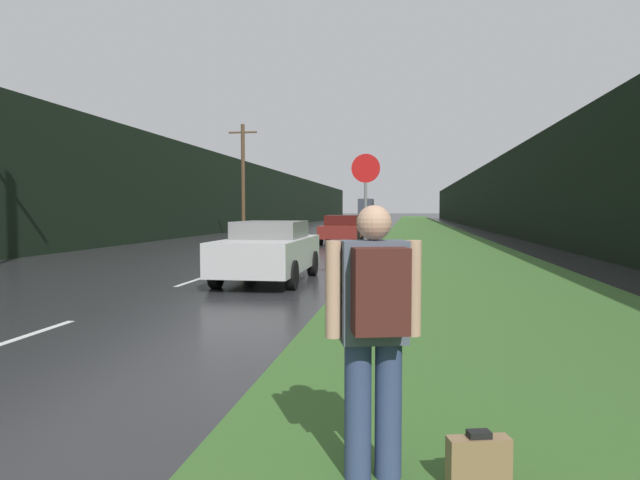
# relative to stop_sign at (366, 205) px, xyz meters

# --- Properties ---
(grass_verge) EXTENTS (6.00, 240.00, 0.02)m
(grass_verge) POSITION_rel_stop_sign_xyz_m (2.50, 28.01, -1.83)
(grass_verge) COLOR #386028
(grass_verge) RESTS_ON ground_plane
(lane_stripe_b) EXTENTS (0.12, 3.00, 0.01)m
(lane_stripe_b) POSITION_rel_stop_sign_xyz_m (-4.15, -6.81, -1.84)
(lane_stripe_b) COLOR silver
(lane_stripe_b) RESTS_ON ground_plane
(lane_stripe_c) EXTENTS (0.12, 3.00, 0.01)m
(lane_stripe_c) POSITION_rel_stop_sign_xyz_m (-4.15, 0.19, -1.84)
(lane_stripe_c) COLOR silver
(lane_stripe_c) RESTS_ON ground_plane
(lane_stripe_d) EXTENTS (0.12, 3.00, 0.01)m
(lane_stripe_d) POSITION_rel_stop_sign_xyz_m (-4.15, 7.19, -1.84)
(lane_stripe_d) COLOR silver
(lane_stripe_d) RESTS_ON ground_plane
(lane_stripe_e) EXTENTS (0.12, 3.00, 0.01)m
(lane_stripe_e) POSITION_rel_stop_sign_xyz_m (-4.15, 14.19, -1.84)
(lane_stripe_e) COLOR silver
(lane_stripe_e) RESTS_ON ground_plane
(treeline_far_side) EXTENTS (2.00, 140.00, 5.91)m
(treeline_far_side) POSITION_rel_stop_sign_xyz_m (-13.81, 38.01, 1.12)
(treeline_far_side) COLOR black
(treeline_far_side) RESTS_ON ground_plane
(treeline_near_side) EXTENTS (2.00, 140.00, 5.61)m
(treeline_near_side) POSITION_rel_stop_sign_xyz_m (8.50, 38.01, 0.97)
(treeline_near_side) COLOR black
(treeline_near_side) RESTS_ON ground_plane
(utility_pole_far) EXTENTS (1.80, 0.24, 7.05)m
(utility_pole_far) POSITION_rel_stop_sign_xyz_m (-9.23, 21.27, 1.81)
(utility_pole_far) COLOR #4C3823
(utility_pole_far) RESTS_ON ground_plane
(stop_sign) EXTENTS (0.67, 0.07, 3.02)m
(stop_sign) POSITION_rel_stop_sign_xyz_m (0.00, 0.00, 0.00)
(stop_sign) COLOR slate
(stop_sign) RESTS_ON ground_plane
(hitchhiker_with_backpack) EXTENTS (0.59, 0.49, 1.75)m
(hitchhiker_with_backpack) POSITION_rel_stop_sign_xyz_m (0.78, -9.84, -0.84)
(hitchhiker_with_backpack) COLOR navy
(hitchhiker_with_backpack) RESTS_ON ground_plane
(suitcase) EXTENTS (0.40, 0.21, 0.38)m
(suitcase) POSITION_rel_stop_sign_xyz_m (1.42, -9.85, -1.67)
(suitcase) COLOR olive
(suitcase) RESTS_ON ground_plane
(car_passing_near) EXTENTS (1.90, 4.39, 1.44)m
(car_passing_near) POSITION_rel_stop_sign_xyz_m (-2.32, -0.01, -1.10)
(car_passing_near) COLOR #BCBCBC
(car_passing_near) RESTS_ON ground_plane
(car_passing_far) EXTENTS (2.00, 4.12, 1.45)m
(car_passing_far) POSITION_rel_stop_sign_xyz_m (-2.32, 15.33, -1.10)
(car_passing_far) COLOR maroon
(car_passing_far) RESTS_ON ground_plane
(delivery_truck) EXTENTS (2.43, 8.48, 3.58)m
(delivery_truck) POSITION_rel_stop_sign_xyz_m (-5.98, 83.67, 0.04)
(delivery_truck) COLOR black
(delivery_truck) RESTS_ON ground_plane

